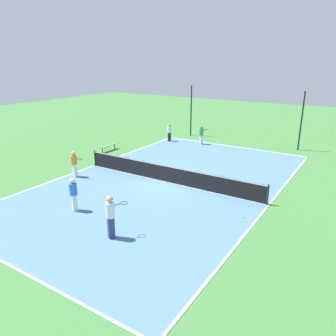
% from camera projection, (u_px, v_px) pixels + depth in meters
% --- Properties ---
extents(ground_plane, '(80.00, 80.00, 0.00)m').
position_uv_depth(ground_plane, '(168.00, 182.00, 19.33)').
color(ground_plane, '#3D7538').
extents(court_surface, '(12.00, 19.96, 0.02)m').
position_uv_depth(court_surface, '(168.00, 182.00, 19.32)').
color(court_surface, '#4C729E').
rests_on(court_surface, ground_plane).
extents(tennis_net, '(11.80, 0.10, 1.06)m').
position_uv_depth(tennis_net, '(168.00, 173.00, 19.15)').
color(tennis_net, black).
rests_on(tennis_net, court_surface).
extents(bench, '(0.36, 1.73, 0.45)m').
position_uv_depth(bench, '(109.00, 146.00, 25.87)').
color(bench, '#4C8C4C').
rests_on(bench, ground_plane).
extents(player_far_white, '(0.47, 0.47, 1.52)m').
position_uv_depth(player_far_white, '(169.00, 132.00, 28.68)').
color(player_far_white, black).
rests_on(player_far_white, court_surface).
extents(player_near_white, '(0.73, 0.98, 1.84)m').
position_uv_depth(player_near_white, '(111.00, 214.00, 12.99)').
color(player_near_white, navy).
rests_on(player_near_white, court_surface).
extents(player_far_green, '(0.51, 0.98, 1.54)m').
position_uv_depth(player_far_green, '(201.00, 134.00, 27.66)').
color(player_far_green, white).
rests_on(player_far_green, court_surface).
extents(player_center_orange, '(0.96, 0.42, 1.61)m').
position_uv_depth(player_center_orange, '(74.00, 162.00, 19.93)').
color(player_center_orange, white).
rests_on(player_center_orange, court_surface).
extents(player_near_blue, '(0.48, 0.48, 1.64)m').
position_uv_depth(player_near_blue, '(74.00, 192.00, 15.42)').
color(player_near_blue, white).
rests_on(player_near_blue, court_surface).
extents(tennis_ball_far_baseline, '(0.07, 0.07, 0.07)m').
position_uv_depth(tennis_ball_far_baseline, '(132.00, 155.00, 24.62)').
color(tennis_ball_far_baseline, '#CCE033').
rests_on(tennis_ball_far_baseline, court_surface).
extents(tennis_ball_near_net, '(0.07, 0.07, 0.07)m').
position_uv_depth(tennis_ball_near_net, '(242.00, 217.00, 15.00)').
color(tennis_ball_near_net, '#CCE033').
rests_on(tennis_ball_near_net, court_surface).
extents(fence_post_back_left, '(0.12, 0.12, 4.63)m').
position_uv_depth(fence_post_back_left, '(191.00, 111.00, 30.47)').
color(fence_post_back_left, black).
rests_on(fence_post_back_left, ground_plane).
extents(fence_post_back_right, '(0.12, 0.12, 4.63)m').
position_uv_depth(fence_post_back_right, '(301.00, 121.00, 25.50)').
color(fence_post_back_right, black).
rests_on(fence_post_back_right, ground_plane).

